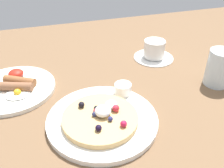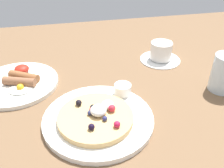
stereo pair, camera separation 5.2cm
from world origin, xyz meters
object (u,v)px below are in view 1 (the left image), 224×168
object	(u,v)px
coffee_cup	(155,48)
pancake_plate	(104,119)
syrup_ramekin	(123,89)
breakfast_plate	(12,89)
coffee_saucer	(153,57)
water_glass	(219,68)

from	to	relation	value
coffee_cup	pancake_plate	bearing A→B (deg)	-134.40
syrup_ramekin	breakfast_plate	world-z (taller)	syrup_ramekin
coffee_saucer	breakfast_plate	bearing A→B (deg)	-172.65
coffee_saucer	coffee_cup	size ratio (longest dim) A/B	1.47
pancake_plate	coffee_cup	bearing A→B (deg)	45.60
pancake_plate	coffee_saucer	distance (m)	0.37
coffee_cup	water_glass	xyz separation A→B (m)	(0.10, -0.21, 0.02)
breakfast_plate	pancake_plate	bearing A→B (deg)	-43.82
coffee_saucer	water_glass	bearing A→B (deg)	-62.98
coffee_cup	water_glass	world-z (taller)	water_glass
pancake_plate	coffee_saucer	bearing A→B (deg)	45.66
syrup_ramekin	breakfast_plate	size ratio (longest dim) A/B	0.19
syrup_ramekin	breakfast_plate	bearing A→B (deg)	156.42
coffee_saucer	coffee_cup	world-z (taller)	coffee_cup
pancake_plate	coffee_cup	distance (m)	0.38
coffee_cup	water_glass	bearing A→B (deg)	-63.43
breakfast_plate	water_glass	bearing A→B (deg)	-14.01
pancake_plate	breakfast_plate	world-z (taller)	pancake_plate
breakfast_plate	syrup_ramekin	bearing A→B (deg)	-23.58
water_glass	syrup_ramekin	bearing A→B (deg)	176.52
breakfast_plate	coffee_cup	distance (m)	0.48
pancake_plate	syrup_ramekin	size ratio (longest dim) A/B	5.83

